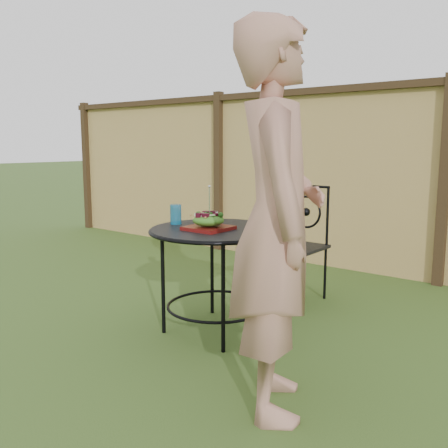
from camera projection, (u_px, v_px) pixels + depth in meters
name	position (u px, v px, depth m)	size (l,w,h in m)	color
ground	(174.00, 318.00, 3.74)	(60.00, 60.00, 0.00)	#2C4616
fence	(317.00, 176.00, 5.29)	(8.00, 0.12, 1.90)	#E2C06F
patio_table	(217.00, 248.00, 3.40)	(0.92, 0.92, 0.72)	black
patio_chair	(296.00, 240.00, 4.14)	(0.46, 0.46, 0.95)	black
diner	(277.00, 221.00, 2.35)	(0.68, 0.45, 1.86)	tan
salad_plate	(209.00, 228.00, 3.32)	(0.27, 0.27, 0.02)	#510E0B
salad	(208.00, 220.00, 3.31)	(0.21, 0.21, 0.08)	#235614
fork	(210.00, 201.00, 3.28)	(0.01, 0.01, 0.18)	silver
drinking_glass	(176.00, 214.00, 3.55)	(0.08, 0.08, 0.14)	#0B5E89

